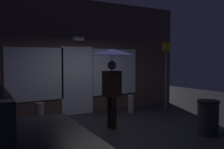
% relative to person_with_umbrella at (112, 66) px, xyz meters
% --- Properties ---
extents(ground_plane, '(18.00, 18.00, 0.00)m').
position_rel_person_with_umbrella_xyz_m(ground_plane, '(0.01, -0.07, -1.64)').
color(ground_plane, '#26262B').
extents(building_facade, '(8.28, 0.48, 3.74)m').
position_rel_person_with_umbrella_xyz_m(building_facade, '(0.01, 2.27, 0.21)').
color(building_facade, brown).
rests_on(building_facade, ground).
extents(person_with_umbrella, '(1.21, 1.21, 2.07)m').
position_rel_person_with_umbrella_xyz_m(person_with_umbrella, '(0.00, 0.00, 0.00)').
color(person_with_umbrella, black).
rests_on(person_with_umbrella, ground).
extents(street_sign_post, '(0.40, 0.07, 2.48)m').
position_rel_person_with_umbrella_xyz_m(street_sign_post, '(2.86, 1.00, -0.24)').
color(street_sign_post, '#595B60').
rests_on(street_sign_post, ground).
extents(sidewalk_bollard, '(0.23, 0.23, 0.64)m').
position_rel_person_with_umbrella_xyz_m(sidewalk_bollard, '(-1.55, 1.18, -1.32)').
color(sidewalk_bollard, '#9E998E').
rests_on(sidewalk_bollard, ground).
extents(sidewalk_bollard_2, '(0.20, 0.20, 0.58)m').
position_rel_person_with_umbrella_xyz_m(sidewalk_bollard_2, '(1.64, 1.39, -1.35)').
color(sidewalk_bollard_2, '#9E998E').
rests_on(sidewalk_bollard_2, ground).
extents(trash_bin, '(0.52, 0.52, 0.83)m').
position_rel_person_with_umbrella_xyz_m(trash_bin, '(1.62, -1.75, -1.22)').
color(trash_bin, '#2D2D33').
rests_on(trash_bin, ground).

